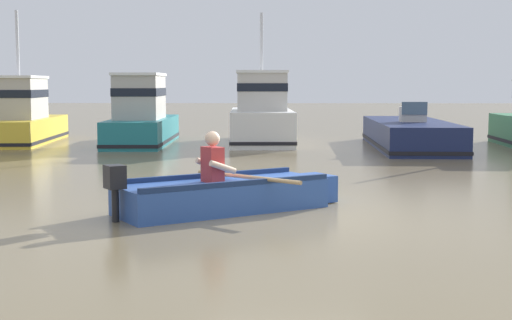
% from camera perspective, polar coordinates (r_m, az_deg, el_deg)
% --- Properties ---
extents(ground_plane, '(120.00, 120.00, 0.00)m').
position_cam_1_polar(ground_plane, '(10.66, 2.33, -4.15)').
color(ground_plane, '#7A6B4C').
extents(rowboat_with_person, '(3.40, 2.59, 1.19)m').
position_cam_1_polar(rowboat_with_person, '(10.82, -2.37, -2.66)').
color(rowboat_with_person, '#2D519E').
rests_on(rowboat_with_person, ground).
extents(moored_boat_yellow, '(2.27, 5.45, 4.17)m').
position_cam_1_polar(moored_boat_yellow, '(24.32, -18.01, 3.11)').
color(moored_boat_yellow, gold).
rests_on(moored_boat_yellow, ground).
extents(moored_boat_teal, '(1.78, 5.46, 2.20)m').
position_cam_1_polar(moored_boat_teal, '(22.88, -8.93, 3.23)').
color(moored_boat_teal, '#1E727A').
rests_on(moored_boat_teal, ground).
extents(moored_boat_white, '(2.09, 4.96, 4.06)m').
position_cam_1_polar(moored_boat_white, '(22.84, 0.43, 3.42)').
color(moored_boat_white, white).
rests_on(moored_boat_white, ground).
extents(moored_boat_navy, '(2.28, 6.75, 1.36)m').
position_cam_1_polar(moored_boat_navy, '(21.92, 11.92, 1.93)').
color(moored_boat_navy, '#19234C').
rests_on(moored_boat_navy, ground).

